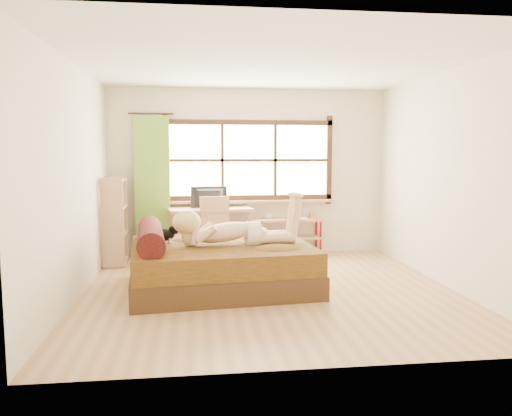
{
  "coord_description": "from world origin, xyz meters",
  "views": [
    {
      "loc": [
        -0.89,
        -5.89,
        1.68
      ],
      "look_at": [
        -0.13,
        0.2,
        0.99
      ],
      "focal_mm": 35.0,
      "sensor_mm": 36.0,
      "label": 1
    }
  ],
  "objects": [
    {
      "name": "floor",
      "position": [
        0.0,
        0.0,
        0.0
      ],
      "size": [
        4.5,
        4.5,
        0.0
      ],
      "primitive_type": "plane",
      "color": "#9E754C",
      "rests_on": "ground"
    },
    {
      "name": "ceiling",
      "position": [
        0.0,
        0.0,
        2.7
      ],
      "size": [
        4.5,
        4.5,
        0.0
      ],
      "primitive_type": "plane",
      "rotation": [
        3.14,
        0.0,
        0.0
      ],
      "color": "white",
      "rests_on": "wall_back"
    },
    {
      "name": "wall_back",
      "position": [
        0.0,
        2.25,
        1.35
      ],
      "size": [
        4.5,
        0.0,
        4.5
      ],
      "primitive_type": "plane",
      "rotation": [
        1.57,
        0.0,
        0.0
      ],
      "color": "silver",
      "rests_on": "floor"
    },
    {
      "name": "wall_front",
      "position": [
        0.0,
        -2.25,
        1.35
      ],
      "size": [
        4.5,
        0.0,
        4.5
      ],
      "primitive_type": "plane",
      "rotation": [
        -1.57,
        0.0,
        0.0
      ],
      "color": "silver",
      "rests_on": "floor"
    },
    {
      "name": "wall_left",
      "position": [
        -2.25,
        0.0,
        1.35
      ],
      "size": [
        0.0,
        4.5,
        4.5
      ],
      "primitive_type": "plane",
      "rotation": [
        1.57,
        0.0,
        1.57
      ],
      "color": "silver",
      "rests_on": "floor"
    },
    {
      "name": "wall_right",
      "position": [
        2.25,
        0.0,
        1.35
      ],
      "size": [
        0.0,
        4.5,
        4.5
      ],
      "primitive_type": "plane",
      "rotation": [
        1.57,
        0.0,
        -1.57
      ],
      "color": "silver",
      "rests_on": "floor"
    },
    {
      "name": "window",
      "position": [
        0.0,
        2.22,
        1.51
      ],
      "size": [
        2.8,
        0.16,
        1.46
      ],
      "color": "#FFEDBF",
      "rests_on": "wall_back"
    },
    {
      "name": "curtain",
      "position": [
        -1.55,
        2.13,
        1.15
      ],
      "size": [
        0.55,
        0.1,
        2.2
      ],
      "primitive_type": "cube",
      "color": "olive",
      "rests_on": "wall_back"
    },
    {
      "name": "bed",
      "position": [
        -0.62,
        0.21,
        0.3
      ],
      "size": [
        2.36,
        1.96,
        0.83
      ],
      "rotation": [
        0.0,
        0.0,
        0.1
      ],
      "color": "#30200E",
      "rests_on": "floor"
    },
    {
      "name": "woman",
      "position": [
        -0.42,
        0.16,
        0.88
      ],
      "size": [
        1.57,
        0.59,
        0.66
      ],
      "primitive_type": null,
      "rotation": [
        0.0,
        0.0,
        0.1
      ],
      "color": "#E1AF91",
      "rests_on": "bed"
    },
    {
      "name": "kitten",
      "position": [
        -1.29,
        0.31,
        0.68
      ],
      "size": [
        0.34,
        0.16,
        0.26
      ],
      "primitive_type": null,
      "rotation": [
        0.0,
        0.0,
        0.1
      ],
      "color": "black",
      "rests_on": "bed"
    },
    {
      "name": "desk",
      "position": [
        -0.65,
        1.95,
        0.7
      ],
      "size": [
        1.37,
        0.79,
        0.81
      ],
      "rotation": [
        0.0,
        0.0,
        0.16
      ],
      "color": "#A27657",
      "rests_on": "floor"
    },
    {
      "name": "monitor",
      "position": [
        -0.65,
        2.0,
        0.97
      ],
      "size": [
        0.59,
        0.17,
        0.33
      ],
      "primitive_type": "imported",
      "rotation": [
        0.0,
        0.0,
        3.31
      ],
      "color": "black",
      "rests_on": "desk"
    },
    {
      "name": "chair",
      "position": [
        -0.57,
        1.59,
        0.56
      ],
      "size": [
        0.52,
        0.52,
        1.01
      ],
      "rotation": [
        0.0,
        0.0,
        0.16
      ],
      "color": "#A27657",
      "rests_on": "floor"
    },
    {
      "name": "pipe_shelf",
      "position": [
        0.61,
        2.07,
        0.44
      ],
      "size": [
        1.21,
        0.36,
        0.68
      ],
      "rotation": [
        0.0,
        0.0,
        0.05
      ],
      "color": "#A27657",
      "rests_on": "floor"
    },
    {
      "name": "cup",
      "position": [
        0.3,
        2.07,
        0.64
      ],
      "size": [
        0.12,
        0.12,
        0.09
      ],
      "primitive_type": "imported",
      "rotation": [
        0.0,
        0.0,
        0.05
      ],
      "color": "gray",
      "rests_on": "pipe_shelf"
    },
    {
      "name": "book",
      "position": [
        0.8,
        2.07,
        0.61
      ],
      "size": [
        0.15,
        0.2,
        0.01
      ],
      "primitive_type": "imported",
      "rotation": [
        0.0,
        0.0,
        0.05
      ],
      "color": "gray",
      "rests_on": "pipe_shelf"
    },
    {
      "name": "bookshelf",
      "position": [
        -2.08,
        1.69,
        0.66
      ],
      "size": [
        0.34,
        0.58,
        1.31
      ],
      "rotation": [
        0.0,
        0.0,
        0.03
      ],
      "color": "#A27657",
      "rests_on": "floor"
    }
  ]
}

